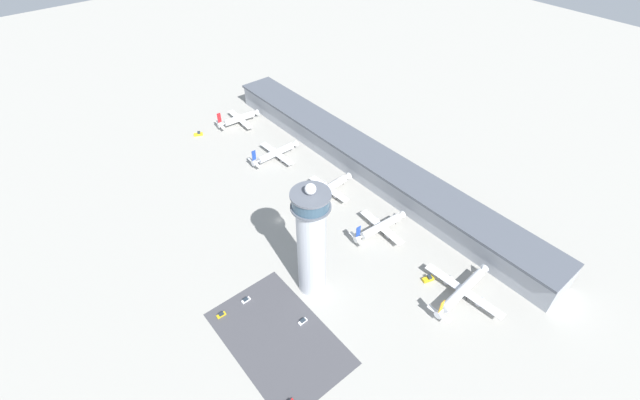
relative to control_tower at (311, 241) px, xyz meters
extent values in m
plane|color=#9E9B93|center=(-48.09, 14.46, -31.34)|extent=(1000.00, 1000.00, 0.00)
cube|color=#9399A3|center=(-48.09, 84.46, -23.72)|extent=(258.91, 22.00, 15.24)
cube|color=#4C515B|center=(-48.09, 84.46, -15.30)|extent=(258.91, 25.00, 1.60)
cylinder|color=#ADB2BC|center=(0.00, 0.00, -5.56)|extent=(13.06, 13.06, 51.54)
cylinder|color=#565B66|center=(0.00, 0.00, 20.61)|extent=(17.13, 17.13, 0.80)
cylinder|color=#334C60|center=(0.00, 0.00, 23.79)|extent=(15.76, 15.76, 5.57)
cylinder|color=#565B66|center=(0.00, 0.00, 27.08)|extent=(17.13, 17.13, 1.00)
sphere|color=white|center=(0.00, 0.00, 29.95)|extent=(4.76, 4.76, 4.76)
cube|color=#424247|center=(12.98, -29.36, -31.33)|extent=(64.00, 40.00, 0.01)
cylinder|color=white|center=(-154.23, 53.42, -26.84)|extent=(5.89, 24.01, 4.57)
cone|color=white|center=(-153.45, 67.35, -26.84)|extent=(4.80, 4.36, 4.57)
cone|color=white|center=(-155.05, 38.81, -26.84)|extent=(4.42, 5.71, 4.12)
cube|color=white|center=(-154.20, 53.90, -27.64)|extent=(31.91, 6.16, 0.44)
cylinder|color=#A8A8B2|center=(-160.80, 55.27, -29.02)|extent=(2.79, 5.16, 2.52)
cylinder|color=#A8A8B2|center=(-147.50, 54.52, -29.02)|extent=(2.79, 5.16, 2.52)
cube|color=red|center=(-155.11, 37.71, -20.89)|extent=(0.46, 2.81, 7.32)
cube|color=white|center=(-155.13, 37.31, -26.38)|extent=(12.90, 2.71, 0.24)
cylinder|color=black|center=(-153.63, 64.10, -30.23)|extent=(0.28, 0.28, 2.21)
cylinder|color=black|center=(-151.05, 52.92, -30.23)|extent=(0.28, 0.28, 2.21)
cylinder|color=black|center=(-157.44, 53.28, -30.23)|extent=(0.28, 0.28, 2.21)
cylinder|color=silver|center=(-99.41, 48.61, -26.91)|extent=(5.05, 27.24, 4.43)
cone|color=silver|center=(-99.77, 64.17, -26.91)|extent=(4.52, 4.09, 4.43)
cone|color=silver|center=(-99.04, 32.39, -26.91)|extent=(4.11, 5.40, 3.99)
cube|color=silver|center=(-99.43, 49.15, -27.68)|extent=(32.86, 5.16, 0.44)
cylinder|color=#A8A8B2|center=(-106.33, 49.99, -29.02)|extent=(2.55, 4.93, 2.44)
cylinder|color=#A8A8B2|center=(-92.57, 50.31, -29.02)|extent=(2.55, 4.93, 2.44)
cube|color=navy|center=(-99.01, 31.32, -21.15)|extent=(0.36, 2.81, 7.08)
cube|color=silver|center=(-99.00, 30.92, -26.46)|extent=(12.44, 2.29, 0.24)
cylinder|color=black|center=(-99.70, 60.98, -30.23)|extent=(0.28, 0.28, 2.22)
cylinder|color=black|center=(-96.31, 48.43, -30.23)|extent=(0.28, 0.28, 2.22)
cylinder|color=black|center=(-102.51, 48.28, -30.23)|extent=(0.28, 0.28, 2.22)
cylinder|color=white|center=(-48.23, 51.28, -26.83)|extent=(6.02, 28.79, 4.39)
cone|color=white|center=(-49.16, 67.52, -26.83)|extent=(4.61, 4.20, 4.39)
cone|color=white|center=(-47.26, 34.38, -26.83)|extent=(4.25, 5.49, 3.95)
cube|color=white|center=(-48.26, 51.85, -27.60)|extent=(31.00, 6.15, 0.44)
cylinder|color=#A8A8B2|center=(-54.78, 52.48, -28.92)|extent=(2.69, 4.96, 2.41)
cylinder|color=#A8A8B2|center=(-41.86, 53.22, -28.92)|extent=(2.69, 4.96, 2.41)
cube|color=orange|center=(-47.20, 33.33, -21.12)|extent=(0.46, 2.81, 7.03)
cube|color=white|center=(-47.18, 32.93, -26.39)|extent=(12.39, 2.70, 0.24)
cylinder|color=black|center=(-48.98, 64.35, -30.18)|extent=(0.28, 0.28, 2.31)
cylinder|color=black|center=(-45.15, 51.23, -30.18)|extent=(0.28, 0.28, 2.31)
cylinder|color=black|center=(-51.29, 50.88, -30.18)|extent=(0.28, 0.28, 2.31)
cylinder|color=white|center=(-4.41, 51.95, -26.53)|extent=(6.08, 26.01, 4.23)
cone|color=white|center=(-3.35, 66.71, -26.53)|extent=(4.49, 4.10, 4.23)
cone|color=white|center=(-5.53, 36.57, -26.53)|extent=(4.16, 5.33, 3.81)
cube|color=white|center=(-4.38, 52.47, -27.27)|extent=(31.74, 6.66, 0.44)
cylinder|color=#A8A8B2|center=(-10.90, 53.94, -28.55)|extent=(2.65, 4.81, 2.33)
cylinder|color=#A8A8B2|center=(2.29, 52.99, -28.55)|extent=(2.65, 4.81, 2.33)
cube|color=navy|center=(-5.60, 35.56, -21.03)|extent=(0.50, 2.81, 6.76)
cube|color=white|center=(-5.63, 35.16, -26.11)|extent=(11.95, 2.85, 0.24)
cylinder|color=black|center=(-3.57, 63.61, -29.99)|extent=(0.28, 0.28, 2.69)
cylinder|color=black|center=(-1.48, 51.46, -29.99)|extent=(0.28, 0.28, 2.69)
cylinder|color=black|center=(-7.39, 51.88, -29.99)|extent=(0.28, 0.28, 2.69)
cylinder|color=silver|center=(50.48, 50.85, -26.43)|extent=(6.24, 31.33, 4.27)
cone|color=silver|center=(49.37, 68.29, -26.43)|extent=(4.50, 4.10, 4.27)
cone|color=silver|center=(51.64, 32.77, -26.43)|extent=(4.16, 5.35, 3.84)
cube|color=silver|center=(50.44, 51.47, -27.18)|extent=(41.70, 7.04, 0.44)
cylinder|color=#A8A8B2|center=(41.68, 51.91, -28.47)|extent=(2.64, 4.83, 2.35)
cylinder|color=#A8A8B2|center=(59.07, 53.02, -28.47)|extent=(2.64, 4.83, 2.35)
cube|color=orange|center=(51.70, 31.75, -20.88)|extent=(0.48, 2.81, 6.83)
cube|color=silver|center=(51.73, 31.35, -26.00)|extent=(12.05, 2.76, 0.24)
cylinder|color=black|center=(49.56, 65.18, -29.95)|extent=(0.28, 0.28, 2.77)
cylinder|color=black|center=(53.47, 50.86, -29.95)|extent=(0.28, 0.28, 2.77)
cylinder|color=black|center=(47.51, 50.48, -29.95)|extent=(0.28, 0.28, 2.77)
cube|color=black|center=(34.13, 46.22, -31.28)|extent=(3.74, 5.27, 0.12)
cube|color=gold|center=(34.13, 46.22, -30.53)|extent=(4.11, 6.17, 1.62)
cube|color=#232D38|center=(34.30, 46.76, -29.05)|extent=(2.63, 2.29, 1.33)
cube|color=black|center=(-15.51, 11.06, -31.28)|extent=(2.93, 6.82, 0.12)
cube|color=silver|center=(-15.51, 11.06, -30.60)|extent=(3.14, 8.08, 1.48)
cube|color=#232D38|center=(-15.58, 11.85, -29.25)|extent=(2.37, 2.55, 1.21)
cube|color=black|center=(-159.45, 21.26, -31.28)|extent=(4.38, 5.76, 0.12)
cube|color=gold|center=(-159.45, 21.26, -30.52)|extent=(4.90, 6.71, 1.62)
cube|color=#232D38|center=(-159.18, 21.83, -29.05)|extent=(2.77, 2.62, 1.33)
cube|color=black|center=(13.39, -16.33, -31.28)|extent=(1.80, 3.76, 0.12)
cube|color=silver|center=(13.39, -16.33, -30.92)|extent=(1.89, 4.47, 0.84)
cube|color=#232D38|center=(13.39, -16.22, -30.16)|extent=(1.62, 2.47, 0.69)
cube|color=black|center=(-12.97, -29.91, -31.28)|extent=(1.76, 3.71, 0.12)
cube|color=silver|center=(-12.97, -29.91, -30.90)|extent=(1.84, 4.41, 0.87)
cube|color=#232D38|center=(-12.97, -30.01, -30.12)|extent=(1.59, 2.44, 0.71)
cube|color=black|center=(-13.19, -43.14, -31.28)|extent=(1.87, 3.62, 0.12)
cube|color=gold|center=(-13.19, -43.14, -30.91)|extent=(1.97, 4.29, 0.86)
cube|color=#232D38|center=(-13.18, -43.03, -30.12)|extent=(1.67, 2.39, 0.71)
camera|label=1|loc=(103.37, -80.53, 137.75)|focal=24.00mm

